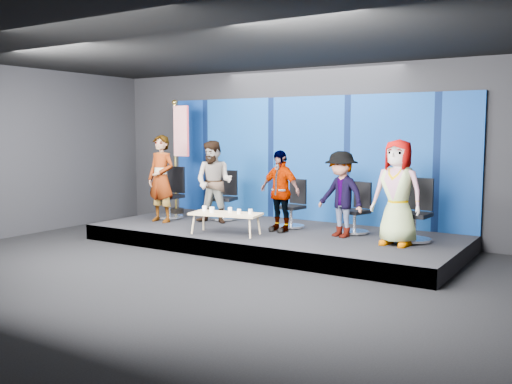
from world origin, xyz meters
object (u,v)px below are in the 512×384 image
panelist_b (214,182)px  chair_e (416,221)px  chair_d (356,217)px  mug_c (230,210)px  panelist_d (341,194)px  mug_a (204,208)px  panelist_c (280,191)px  flag_stand (179,154)px  chair_b (225,204)px  coffee_table (226,215)px  mug_e (250,211)px  panelist_e (398,193)px  chair_c (293,212)px  mug_d (239,211)px  chair_a (171,201)px  panelist_a (161,179)px  mug_b (212,210)px

panelist_b → chair_e: size_ratio=1.56×
chair_d → mug_c: chair_d is taller
panelist_d → mug_a: panelist_d is taller
panelist_c → chair_d: panelist_c is taller
mug_a → mug_c: bearing=13.1°
panelist_d → mug_c: 2.04m
mug_c → flag_stand: bearing=148.8°
panelist_c → chair_d: 1.50m
chair_b → panelist_d: (2.91, -0.52, 0.42)m
coffee_table → chair_b: bearing=126.2°
chair_b → mug_e: bearing=-51.7°
panelist_c → mug_c: size_ratio=16.60×
panelist_e → coffee_table: 3.09m
chair_c → mug_d: (-0.42, -1.26, 0.13)m
coffee_table → mug_d: size_ratio=15.76×
panelist_e → mug_d: bearing=-161.5°
chair_a → chair_d: bearing=8.2°
panelist_a → mug_a: bearing=-15.7°
panelist_e → coffee_table: (-2.96, -0.71, -0.51)m
mug_b → mug_e: mug_b is taller
panelist_c → flag_stand: (-3.09, 0.78, 0.60)m
chair_c → chair_e: (2.45, -0.11, 0.04)m
chair_d → mug_e: bearing=-122.7°
chair_a → mug_a: chair_a is taller
flag_stand → panelist_b: bearing=-19.6°
chair_e → panelist_d: bearing=-162.3°
chair_b → flag_stand: bearing=162.2°
panelist_c → mug_b: size_ratio=14.08×
panelist_e → panelist_b: bearing=-178.5°
mug_e → chair_c: bearing=78.8°
panelist_c → mug_d: bearing=-108.9°
panelist_d → panelist_e: size_ratio=0.87×
mug_c → mug_d: size_ratio=1.07×
panelist_d → mug_b: size_ratio=14.09×
panelist_d → chair_b: bearing=-172.3°
chair_b → mug_c: bearing=-62.0°
panelist_a → flag_stand: size_ratio=0.70×
flag_stand → chair_d: bearing=2.0°
chair_a → mug_d: bearing=-18.5°
panelist_e → flag_stand: 5.47m
panelist_b → chair_c: (1.62, 0.38, -0.53)m
chair_a → flag_stand: flag_stand is taller
chair_d → coffee_table: bearing=-127.3°
panelist_c → chair_e: (2.46, 0.39, -0.41)m
mug_c → mug_d: bearing=-15.2°
panelist_b → mug_c: 1.32m
chair_e → panelist_a: bearing=-167.5°
chair_a → panelist_d: (4.01, -0.05, 0.40)m
chair_a → chair_d: (4.11, 0.43, -0.05)m
coffee_table → flag_stand: bearing=146.8°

